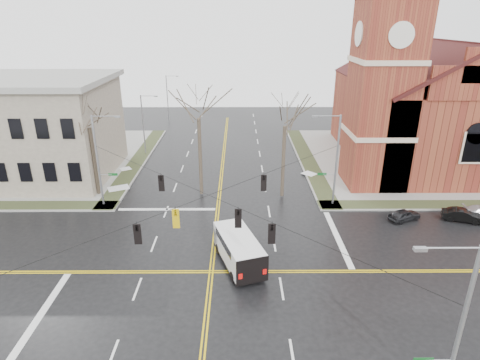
{
  "coord_description": "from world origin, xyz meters",
  "views": [
    {
      "loc": [
        2.0,
        -24.95,
        17.32
      ],
      "look_at": [
        2.16,
        6.0,
        4.9
      ],
      "focal_mm": 30.0,
      "sensor_mm": 36.0,
      "label": 1
    }
  ],
  "objects_px": {
    "signal_pole_nw": "(99,158)",
    "streetlight_north_b": "(168,96)",
    "streetlight_north_a": "(144,122)",
    "cargo_van": "(238,247)",
    "tree_nw_near": "(198,113)",
    "tree_nw_far": "(89,123)",
    "tree_ne": "(285,121)",
    "church": "(422,97)",
    "signal_pole_se": "(456,331)",
    "parked_car_b": "(463,215)",
    "parked_car_a": "(404,215)",
    "signal_pole_ne": "(335,158)"
  },
  "relations": [
    {
      "from": "cargo_van",
      "to": "tree_ne",
      "type": "relative_size",
      "value": 0.58
    },
    {
      "from": "streetlight_north_b",
      "to": "tree_nw_near",
      "type": "bearing_deg",
      "value": -75.52
    },
    {
      "from": "signal_pole_se",
      "to": "parked_car_b",
      "type": "distance_m",
      "value": 22.91
    },
    {
      "from": "tree_nw_far",
      "to": "tree_nw_near",
      "type": "bearing_deg",
      "value": -0.29
    },
    {
      "from": "signal_pole_nw",
      "to": "streetlight_north_b",
      "type": "distance_m",
      "value": 36.51
    },
    {
      "from": "church",
      "to": "streetlight_north_b",
      "type": "relative_size",
      "value": 3.44
    },
    {
      "from": "signal_pole_nw",
      "to": "streetlight_north_b",
      "type": "bearing_deg",
      "value": 88.95
    },
    {
      "from": "streetlight_north_b",
      "to": "tree_ne",
      "type": "relative_size",
      "value": 0.72
    },
    {
      "from": "tree_nw_near",
      "to": "tree_ne",
      "type": "bearing_deg",
      "value": -4.09
    },
    {
      "from": "signal_pole_ne",
      "to": "signal_pole_nw",
      "type": "bearing_deg",
      "value": 180.0
    },
    {
      "from": "streetlight_north_b",
      "to": "parked_car_a",
      "type": "distance_m",
      "value": 48.9
    },
    {
      "from": "cargo_van",
      "to": "tree_nw_near",
      "type": "distance_m",
      "value": 15.31
    },
    {
      "from": "church",
      "to": "signal_pole_nw",
      "type": "distance_m",
      "value": 38.61
    },
    {
      "from": "parked_car_a",
      "to": "signal_pole_se",
      "type": "bearing_deg",
      "value": 139.08
    },
    {
      "from": "parked_car_b",
      "to": "tree_nw_far",
      "type": "xyz_separation_m",
      "value": [
        -35.47,
        6.2,
        7.15
      ]
    },
    {
      "from": "cargo_van",
      "to": "tree_nw_far",
      "type": "distance_m",
      "value": 20.6
    },
    {
      "from": "church",
      "to": "signal_pole_se",
      "type": "distance_m",
      "value": 38.85
    },
    {
      "from": "church",
      "to": "streetlight_north_b",
      "type": "height_order",
      "value": "church"
    },
    {
      "from": "signal_pole_ne",
      "to": "streetlight_north_a",
      "type": "relative_size",
      "value": 1.12
    },
    {
      "from": "signal_pole_ne",
      "to": "parked_car_a",
      "type": "bearing_deg",
      "value": -28.94
    },
    {
      "from": "signal_pole_nw",
      "to": "streetlight_north_b",
      "type": "height_order",
      "value": "signal_pole_nw"
    },
    {
      "from": "streetlight_north_a",
      "to": "cargo_van",
      "type": "height_order",
      "value": "streetlight_north_a"
    },
    {
      "from": "church",
      "to": "tree_nw_near",
      "type": "relative_size",
      "value": 2.26
    },
    {
      "from": "tree_ne",
      "to": "cargo_van",
      "type": "bearing_deg",
      "value": -110.77
    },
    {
      "from": "streetlight_north_b",
      "to": "church",
      "type": "bearing_deg",
      "value": -33.25
    },
    {
      "from": "signal_pole_nw",
      "to": "tree_nw_far",
      "type": "bearing_deg",
      "value": 119.48
    },
    {
      "from": "streetlight_north_a",
      "to": "tree_nw_near",
      "type": "bearing_deg",
      "value": -57.83
    },
    {
      "from": "church",
      "to": "parked_car_a",
      "type": "relative_size",
      "value": 8.78
    },
    {
      "from": "tree_ne",
      "to": "church",
      "type": "bearing_deg",
      "value": 31.93
    },
    {
      "from": "signal_pole_nw",
      "to": "cargo_van",
      "type": "height_order",
      "value": "signal_pole_nw"
    },
    {
      "from": "church",
      "to": "tree_ne",
      "type": "bearing_deg",
      "value": -148.07
    },
    {
      "from": "signal_pole_nw",
      "to": "streetlight_north_b",
      "type": "xyz_separation_m",
      "value": [
        0.67,
        36.5,
        -0.48
      ]
    },
    {
      "from": "church",
      "to": "cargo_van",
      "type": "bearing_deg",
      "value": -134.09
    },
    {
      "from": "signal_pole_se",
      "to": "parked_car_b",
      "type": "relative_size",
      "value": 2.56
    },
    {
      "from": "parked_car_b",
      "to": "signal_pole_nw",
      "type": "bearing_deg",
      "value": 102.59
    },
    {
      "from": "signal_pole_se",
      "to": "parked_car_b",
      "type": "xyz_separation_m",
      "value": [
        11.35,
        19.42,
        -4.37
      ]
    },
    {
      "from": "signal_pole_se",
      "to": "streetlight_north_b",
      "type": "relative_size",
      "value": 1.12
    },
    {
      "from": "streetlight_north_b",
      "to": "tree_nw_near",
      "type": "xyz_separation_m",
      "value": [
        8.77,
        -33.94,
        4.32
      ]
    },
    {
      "from": "church",
      "to": "signal_pole_se",
      "type": "relative_size",
      "value": 3.06
    },
    {
      "from": "church",
      "to": "tree_ne",
      "type": "xyz_separation_m",
      "value": [
        -18.17,
        -11.33,
        -0.35
      ]
    },
    {
      "from": "streetlight_north_a",
      "to": "parked_car_b",
      "type": "relative_size",
      "value": 2.27
    },
    {
      "from": "parked_car_a",
      "to": "tree_nw_far",
      "type": "height_order",
      "value": "tree_nw_far"
    },
    {
      "from": "signal_pole_se",
      "to": "streetlight_north_b",
      "type": "bearing_deg",
      "value": 110.27
    },
    {
      "from": "church",
      "to": "signal_pole_ne",
      "type": "bearing_deg",
      "value": -135.34
    },
    {
      "from": "signal_pole_ne",
      "to": "signal_pole_nw",
      "type": "distance_m",
      "value": 22.64
    },
    {
      "from": "parked_car_b",
      "to": "tree_ne",
      "type": "xyz_separation_m",
      "value": [
        -16.07,
        5.54,
        7.51
      ]
    },
    {
      "from": "signal_pole_ne",
      "to": "tree_ne",
      "type": "bearing_deg",
      "value": 157.51
    },
    {
      "from": "cargo_van",
      "to": "tree_ne",
      "type": "xyz_separation_m",
      "value": [
        4.63,
        12.22,
        6.72
      ]
    },
    {
      "from": "streetlight_north_b",
      "to": "cargo_van",
      "type": "bearing_deg",
      "value": -74.91
    },
    {
      "from": "streetlight_north_a",
      "to": "streetlight_north_b",
      "type": "distance_m",
      "value": 20.0
    }
  ]
}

